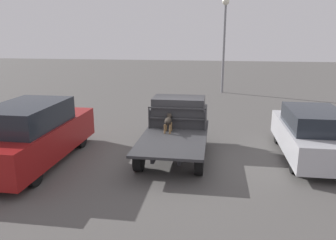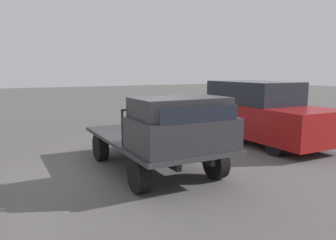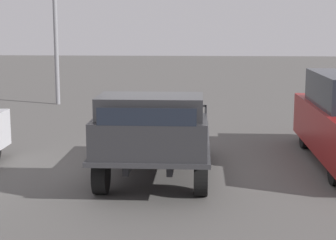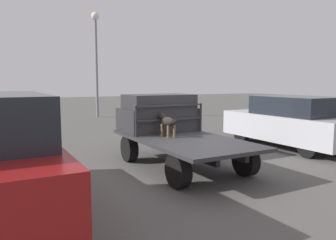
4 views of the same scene
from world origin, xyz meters
name	(u,v)px [view 4 (image 4 of 4)]	position (x,y,z in m)	size (l,w,h in m)	color
ground_plane	(182,168)	(0.00, 0.00, 0.00)	(80.00, 80.00, 0.00)	#514F4C
flatbed_truck	(183,145)	(0.00, 0.00, 0.57)	(4.09, 2.08, 0.75)	black
truck_cab	(158,114)	(1.32, 0.00, 1.23)	(1.30, 1.96, 1.01)	#28282B
truck_headboard	(170,114)	(0.63, 0.00, 1.27)	(0.04, 1.96, 0.77)	#2D2D30
dog	(167,122)	(0.34, 0.25, 1.13)	(0.84, 0.23, 0.61)	brown
parked_sedan	(289,122)	(0.53, -4.35, 0.83)	(4.39, 1.75, 1.65)	black
light_pole_far	(96,47)	(12.59, -1.69, 4.13)	(0.47, 0.47, 6.17)	gray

